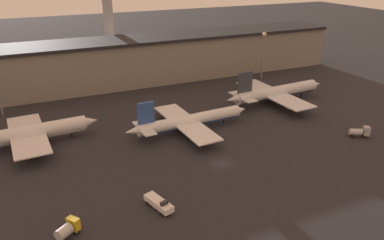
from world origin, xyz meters
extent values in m
plane|color=#26262B|center=(0.00, 0.00, 0.00)|extent=(600.00, 600.00, 0.00)
cube|color=gray|center=(0.00, 75.45, 8.64)|extent=(181.11, 19.14, 17.28)
cube|color=black|center=(0.00, 75.45, 17.88)|extent=(181.11, 21.14, 1.20)
cylinder|color=silver|center=(-42.71, 30.96, 3.91)|extent=(28.91, 5.81, 4.11)
cylinder|color=silver|center=(-42.71, 30.96, 3.19)|extent=(27.44, 5.11, 3.50)
cone|color=silver|center=(-27.15, 31.88, 3.91)|extent=(5.16, 4.19, 3.91)
cube|color=silver|center=(-44.14, 30.87, 3.39)|extent=(10.75, 29.44, 0.36)
cylinder|color=gray|center=(-43.76, 39.01, 2.01)|extent=(4.65, 2.53, 2.26)
cylinder|color=gray|center=(-42.80, 22.83, 2.01)|extent=(4.65, 2.53, 2.26)
cylinder|color=black|center=(-32.68, 31.55, 0.93)|extent=(0.50, 0.50, 1.85)
cylinder|color=black|center=(-44.24, 32.51, 0.93)|extent=(0.50, 0.50, 1.85)
cylinder|color=black|center=(-44.05, 29.23, 0.93)|extent=(0.50, 0.50, 1.85)
cylinder|color=white|center=(0.97, 21.73, 3.34)|extent=(33.74, 5.51, 3.52)
cylinder|color=#2D519E|center=(0.97, 21.73, 2.72)|extent=(32.03, 4.88, 2.99)
cone|color=white|center=(18.78, 22.79, 3.34)|extent=(4.41, 3.59, 3.34)
cone|color=white|center=(-17.03, 20.66, 3.60)|extent=(5.44, 3.30, 2.99)
cube|color=#2D519E|center=(-13.12, 20.89, 8.27)|extent=(4.94, 0.69, 6.34)
cube|color=white|center=(-13.79, 20.85, 3.87)|extent=(4.17, 11.28, 0.24)
cube|color=white|center=(-0.71, 21.63, 2.90)|extent=(9.55, 31.21, 0.36)
cylinder|color=gray|center=(-0.22, 30.30, 1.68)|extent=(3.98, 2.16, 1.93)
cylinder|color=gray|center=(0.81, 13.08, 1.68)|extent=(3.98, 2.16, 1.93)
cylinder|color=black|center=(12.70, 22.43, 0.79)|extent=(0.50, 0.50, 1.58)
cylinder|color=black|center=(-0.79, 23.04, 0.79)|extent=(0.50, 0.50, 1.58)
cylinder|color=black|center=(-0.63, 20.23, 0.79)|extent=(0.50, 0.50, 1.58)
cylinder|color=silver|center=(39.37, 31.30, 3.93)|extent=(34.32, 6.16, 4.13)
cylinder|color=#333842|center=(39.37, 31.30, 3.20)|extent=(32.58, 5.44, 3.51)
cone|color=silver|center=(57.65, 32.39, 3.93)|extent=(5.19, 4.22, 3.93)
cone|color=silver|center=(20.89, 30.20, 4.24)|extent=(6.40, 3.88, 3.51)
cube|color=#333842|center=(25.06, 30.45, 9.60)|extent=(5.80, 0.74, 7.20)
cube|color=silver|center=(24.38, 30.41, 4.55)|extent=(4.86, 12.49, 0.24)
cube|color=silver|center=(37.67, 31.20, 3.41)|extent=(11.11, 34.56, 0.36)
cylinder|color=gray|center=(38.12, 40.79, 2.02)|extent=(4.68, 2.54, 2.27)
cylinder|color=gray|center=(39.26, 21.74, 2.02)|extent=(4.68, 2.54, 2.27)
cylinder|color=black|center=(51.30, 32.01, 0.93)|extent=(0.50, 0.50, 1.86)
cylinder|color=black|center=(37.57, 32.85, 0.93)|extent=(0.50, 0.50, 1.86)
cylinder|color=black|center=(37.77, 29.55, 0.93)|extent=(0.50, 0.50, 1.86)
cube|color=#9EA3A8|center=(45.54, -3.62, 2.00)|extent=(2.33, 2.53, 2.57)
cylinder|color=#B7B7BC|center=(42.90, -2.29, 1.64)|extent=(3.96, 3.22, 1.83)
cylinder|color=black|center=(45.68, -2.84, 0.45)|extent=(1.03, 0.86, 0.90)
cylinder|color=black|center=(44.99, -4.20, 0.45)|extent=(1.03, 0.86, 0.90)
cylinder|color=black|center=(42.44, -1.21, 0.45)|extent=(1.03, 0.86, 0.90)
cylinder|color=black|center=(41.76, -2.57, 0.45)|extent=(1.03, 0.86, 0.90)
cube|color=gold|center=(-37.99, -11.41, 1.97)|extent=(2.51, 2.73, 2.50)
cylinder|color=#B7B7BC|center=(-39.92, -12.87, 1.82)|extent=(3.62, 3.49, 2.20)
cylinder|color=black|center=(-38.69, -10.79, 0.45)|extent=(1.09, 1.03, 0.90)
cylinder|color=black|center=(-37.58, -12.25, 0.45)|extent=(1.09, 1.03, 0.90)
cylinder|color=black|center=(-41.06, -12.58, 0.45)|extent=(1.09, 1.03, 0.90)
cube|color=white|center=(-20.86, -11.03, 1.35)|extent=(4.51, 7.94, 1.27)
cube|color=black|center=(-20.29, -12.84, 2.39)|extent=(1.78, 1.16, 0.80)
cylinder|color=black|center=(-19.30, -13.08, 0.45)|extent=(0.83, 1.03, 0.90)
cylinder|color=black|center=(-20.97, -13.61, 0.45)|extent=(0.83, 1.03, 0.90)
cylinder|color=black|center=(-20.75, -8.45, 0.45)|extent=(0.83, 1.03, 0.90)
cylinder|color=black|center=(-22.43, -8.98, 0.45)|extent=(0.83, 1.03, 0.90)
cylinder|color=slate|center=(51.28, 58.70, 9.18)|extent=(0.70, 0.70, 18.37)
sphere|color=beige|center=(51.28, 58.70, 18.97)|extent=(1.80, 1.80, 1.80)
cylinder|color=#99999E|center=(-4.46, 100.62, 18.26)|extent=(4.40, 4.40, 36.52)
camera|label=1|loc=(-40.94, -72.53, 47.82)|focal=35.00mm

